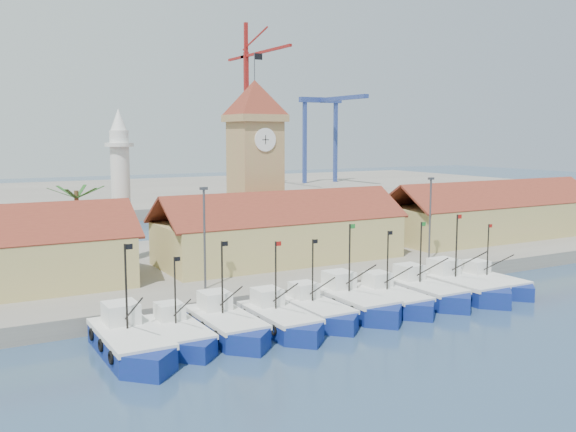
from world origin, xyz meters
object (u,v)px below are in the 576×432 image
boat_5 (355,304)px  boat_0 (132,345)px  minaret (121,185)px  clock_tower (255,162)px

boat_5 → boat_0: bearing=-176.0°
boat_5 → minaret: (-13.10, 24.70, 8.91)m
boat_5 → clock_tower: size_ratio=0.46×
boat_0 → boat_5: size_ratio=1.02×
boat_5 → clock_tower: 25.35m
boat_0 → boat_5: bearing=4.0°
boat_0 → boat_5: 19.62m
clock_tower → minaret: clock_tower is taller
minaret → clock_tower: bearing=-7.6°
clock_tower → minaret: size_ratio=1.39×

